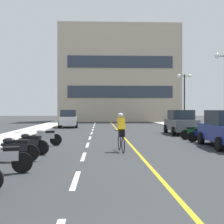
{
  "coord_description": "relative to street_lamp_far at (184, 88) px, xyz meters",
  "views": [
    {
      "loc": [
        -1.37,
        -2.09,
        1.84
      ],
      "look_at": [
        -0.42,
        21.42,
        1.67
      ],
      "focal_mm": 49.45,
      "sensor_mm": 36.0,
      "label": 1
    }
  ],
  "objects": [
    {
      "name": "motorcycle_2",
      "position": [
        -11.47,
        -22.3,
        -3.55
      ],
      "size": [
        1.67,
        0.68,
        0.92
      ],
      "color": "black",
      "rests_on": "ground"
    },
    {
      "name": "parked_car_far",
      "position": [
        -11.94,
        1.07,
        -3.11
      ],
      "size": [
        2.15,
        4.31,
        1.82
      ],
      "color": "black",
      "rests_on": "ground"
    },
    {
      "name": "lane_dash_6",
      "position": [
        -9.31,
        -3.12,
        -4.02
      ],
      "size": [
        0.14,
        2.2,
        0.01
      ],
      "primitive_type": "cube",
      "color": "silver",
      "rests_on": "ground"
    },
    {
      "name": "lane_dash_5",
      "position": [
        -9.31,
        -7.12,
        -4.02
      ],
      "size": [
        0.14,
        2.2,
        0.01
      ],
      "primitive_type": "cube",
      "color": "silver",
      "rests_on": "ground"
    },
    {
      "name": "motorcycle_7",
      "position": [
        -2.86,
        -12.51,
        -3.55
      ],
      "size": [
        1.7,
        0.6,
        0.92
      ],
      "color": "black",
      "rests_on": "ground"
    },
    {
      "name": "motorcycle_6",
      "position": [
        -2.85,
        -14.07,
        -3.55
      ],
      "size": [
        1.68,
        0.64,
        0.92
      ],
      "color": "black",
      "rests_on": "ground"
    },
    {
      "name": "street_lamp_far",
      "position": [
        0.0,
        0.0,
        0.0
      ],
      "size": [
        1.46,
        0.36,
        5.37
      ],
      "color": "black",
      "rests_on": "curb_right"
    },
    {
      "name": "cyclist_rider",
      "position": [
        -7.72,
        -17.57,
        -3.14
      ],
      "size": [
        0.43,
        1.77,
        1.71
      ],
      "color": "black",
      "rests_on": "ground"
    },
    {
      "name": "motorcycle_3",
      "position": [
        -11.69,
        -20.19,
        -3.55
      ],
      "size": [
        1.7,
        0.6,
        0.92
      ],
      "color": "black",
      "rests_on": "ground"
    },
    {
      "name": "lane_dash_11",
      "position": [
        -9.31,
        16.88,
        -4.02
      ],
      "size": [
        0.14,
        2.2,
        0.01
      ],
      "primitive_type": "cube",
      "color": "silver",
      "rests_on": "ground"
    },
    {
      "name": "motorcycle_4",
      "position": [
        -11.56,
        -18.38,
        -3.55
      ],
      "size": [
        1.64,
        0.79,
        0.92
      ],
      "color": "black",
      "rests_on": "ground"
    },
    {
      "name": "motorcycle_5",
      "position": [
        -11.45,
        -15.52,
        -3.55
      ],
      "size": [
        1.64,
        0.79,
        0.92
      ],
      "color": "black",
      "rests_on": "ground"
    },
    {
      "name": "centre_line_yellow",
      "position": [
        -7.06,
        -5.12,
        -4.02
      ],
      "size": [
        0.12,
        66.0,
        0.01
      ],
      "primitive_type": "cube",
      "color": "gold",
      "rests_on": "ground"
    },
    {
      "name": "lane_dash_8",
      "position": [
        -9.31,
        4.88,
        -4.02
      ],
      "size": [
        0.14,
        2.2,
        0.01
      ],
      "primitive_type": "cube",
      "color": "silver",
      "rests_on": "ground"
    },
    {
      "name": "curb_right",
      "position": [
        -0.11,
        -5.12,
        -3.96
      ],
      "size": [
        2.4,
        72.0,
        0.12
      ],
      "primitive_type": "cube",
      "color": "#B7B2A8",
      "rests_on": "ground"
    },
    {
      "name": "lane_dash_7",
      "position": [
        -9.31,
        0.88,
        -4.02
      ],
      "size": [
        0.14,
        2.2,
        0.01
      ],
      "primitive_type": "cube",
      "color": "silver",
      "rests_on": "ground"
    },
    {
      "name": "lane_dash_10",
      "position": [
        -9.31,
        12.88,
        -4.02
      ],
      "size": [
        0.14,
        2.2,
        0.01
      ],
      "primitive_type": "cube",
      "color": "silver",
      "rests_on": "ground"
    },
    {
      "name": "lane_dash_4",
      "position": [
        -9.31,
        -11.12,
        -4.02
      ],
      "size": [
        0.14,
        2.2,
        0.01
      ],
      "primitive_type": "cube",
      "color": "silver",
      "rests_on": "ground"
    },
    {
      "name": "lane_dash_1",
      "position": [
        -9.31,
        -23.12,
        -4.02
      ],
      "size": [
        0.14,
        2.2,
        0.01
      ],
      "primitive_type": "cube",
      "color": "silver",
      "rests_on": "ground"
    },
    {
      "name": "ground_plane",
      "position": [
        -7.31,
        -8.12,
        -4.02
      ],
      "size": [
        140.0,
        140.0,
        0.0
      ],
      "primitive_type": "plane",
      "color": "#2D3033"
    },
    {
      "name": "lane_dash_2",
      "position": [
        -9.31,
        -19.12,
        -4.02
      ],
      "size": [
        0.14,
        2.2,
        0.01
      ],
      "primitive_type": "cube",
      "color": "silver",
      "rests_on": "ground"
    },
    {
      "name": "curb_left",
      "position": [
        -14.51,
        -5.12,
        -3.96
      ],
      "size": [
        2.4,
        72.0,
        0.12
      ],
      "primitive_type": "cube",
      "color": "#B7B2A8",
      "rests_on": "ground"
    },
    {
      "name": "parked_car_mid",
      "position": [
        -2.57,
        -8.24,
        -3.11
      ],
      "size": [
        1.97,
        4.23,
        1.82
      ],
      "color": "black",
      "rests_on": "ground"
    },
    {
      "name": "lane_dash_9",
      "position": [
        -9.31,
        8.88,
        -4.02
      ],
      "size": [
        0.14,
        2.2,
        0.01
      ],
      "primitive_type": "cube",
      "color": "silver",
      "rests_on": "ground"
    },
    {
      "name": "office_building",
      "position": [
        -5.5,
        18.96,
        3.62
      ],
      "size": [
        19.17,
        6.27,
        15.29
      ],
      "color": "#BCAD93",
      "rests_on": "ground"
    },
    {
      "name": "lane_dash_3",
      "position": [
        -9.31,
        -15.12,
        -4.02
      ],
      "size": [
        0.14,
        2.2,
        0.01
      ],
      "primitive_type": "cube",
      "color": "silver",
      "rests_on": "ground"
    }
  ]
}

